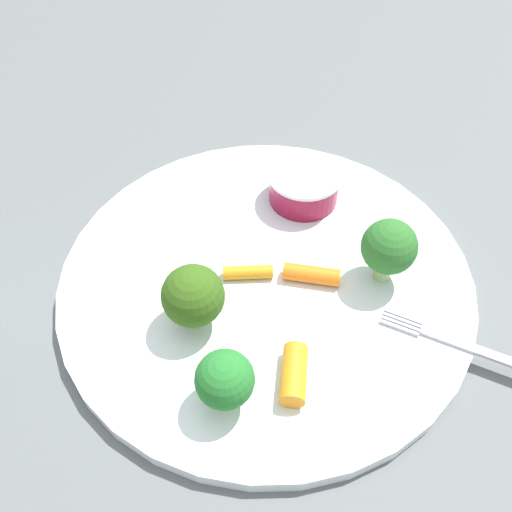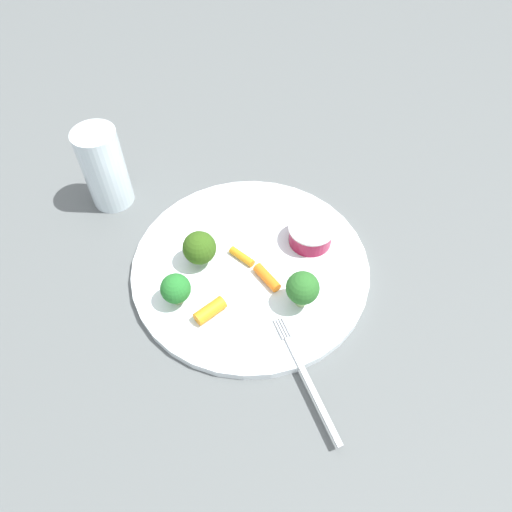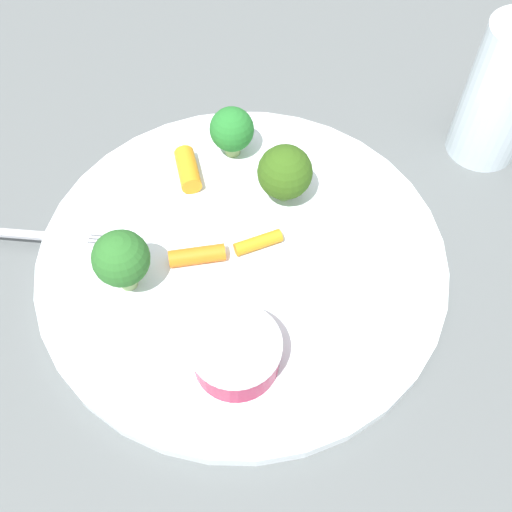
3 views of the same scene
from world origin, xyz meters
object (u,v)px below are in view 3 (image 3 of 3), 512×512
Objects in this scene: broccoli_floret_2 at (232,130)px; carrot_stick_2 at (197,256)px; plate at (242,257)px; broccoli_floret_0 at (121,259)px; drinking_glass at (502,94)px; sauce_cup at (236,353)px; carrot_stick_0 at (188,169)px; carrot_stick_1 at (259,244)px; fork at (28,235)px; broccoli_floret_1 at (285,173)px.

broccoli_floret_2 is 0.12m from carrot_stick_2.
broccoli_floret_0 is (0.01, 0.09, 0.04)m from plate.
drinking_glass is (0.00, -0.33, 0.02)m from broccoli_floret_0.
plate is at bearing -28.30° from sauce_cup.
sauce_cup is at bearing 167.73° from carrot_stick_0.
carrot_stick_2 is at bearing 161.57° from carrot_stick_0.
carrot_stick_1 is at bearing 165.84° from broccoli_floret_2.
carrot_stick_2 is 0.13m from fork.
broccoli_floret_0 is 0.10m from carrot_stick_1.
carrot_stick_1 reaches higher than fork.
carrot_stick_0 is (0.09, 0.01, 0.01)m from plate.
sauce_cup is 0.30m from drinking_glass.
fork is at bearing 92.88° from broccoli_floret_2.
broccoli_floret_2 is 0.10m from carrot_stick_1.
carrot_stick_0 is 0.32× the size of drinking_glass.
carrot_stick_1 is at bearing -102.66° from carrot_stick_2.
carrot_stick_0 is 1.06× the size of carrot_stick_1.
carrot_stick_1 is (-0.01, -0.10, -0.03)m from broccoli_floret_0.
broccoli_floret_1 is at bearing -166.13° from broccoli_floret_2.
broccoli_floret_2 is 0.05m from carrot_stick_0.
carrot_stick_0 is at bearing -18.43° from carrot_stick_2.
sauce_cup reaches higher than fork.
carrot_stick_0 is (0.05, 0.06, -0.02)m from broccoli_floret_1.
broccoli_floret_0 reaches higher than carrot_stick_2.
plate is 0.09m from sauce_cup.
broccoli_floret_0 is at bearing 25.54° from sauce_cup.
sauce_cup is 0.10m from carrot_stick_1.
drinking_glass reaches higher than broccoli_floret_0.
carrot_stick_2 is 0.30× the size of fork.
plate is 5.75× the size of broccoli_floret_0.
carrot_stick_2 is at bearing 91.24° from drinking_glass.
carrot_stick_2 is at bearing -126.42° from fork.
drinking_glass reaches higher than carrot_stick_2.
drinking_glass is at bearing -85.89° from carrot_stick_1.
drinking_glass reaches higher than fork.
carrot_stick_2 reaches higher than plate.
broccoli_floret_0 is at bearing 82.10° from carrot_stick_1.
broccoli_floret_2 is (0.10, -0.04, 0.03)m from plate.
fork is at bearing 74.56° from broccoli_floret_1.
fork is (0.05, 0.20, -0.03)m from broccoli_floret_1.
broccoli_floret_0 is 0.44× the size of drinking_glass.
broccoli_floret_0 reaches higher than broccoli_floret_2.
carrot_stick_1 is 0.31× the size of drinking_glass.
carrot_stick_2 is (-0.00, -0.05, -0.03)m from broccoli_floret_0.
carrot_stick_1 is 0.27× the size of fork.
carrot_stick_1 is 0.23m from drinking_glass.
carrot_stick_2 is (0.01, 0.03, 0.01)m from plate.
broccoli_floret_2 is at bearing -38.80° from carrot_stick_2.
broccoli_floret_0 reaches higher than carrot_stick_1.
broccoli_floret_1 is 0.20m from fork.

